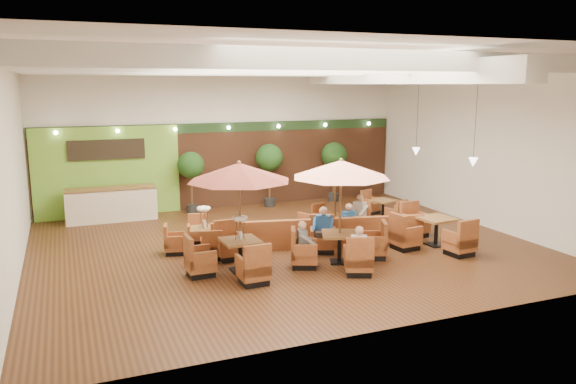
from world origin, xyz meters
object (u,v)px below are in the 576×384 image
table_5 (383,209)px  topiary_2 (334,157)px  table_1 (341,193)px  table_2 (335,186)px  table_4 (427,233)px  diner_4 (359,210)px  table_0 (237,194)px  diner_0 (359,245)px  service_counter (111,204)px  diner_1 (323,225)px  topiary_0 (191,168)px  topiary_1 (269,160)px  booth_divider (320,233)px  table_3 (197,236)px  diner_3 (348,219)px  diner_2 (304,239)px

table_5 → topiary_2: (-0.26, 3.38, 1.45)m
table_1 → table_2: bearing=88.7°
table_4 → diner_4: (-1.16, 2.01, 0.36)m
table_0 → diner_0: (2.69, -1.37, -1.24)m
service_counter → diner_1: diner_1 is taller
table_5 → diner_1: diner_1 is taller
service_counter → diner_0: size_ratio=3.81×
topiary_0 → table_4: bearing=-51.8°
table_5 → topiary_1: 4.76m
diner_1 → diner_4: bearing=-111.8°
table_4 → topiary_1: topiary_1 is taller
booth_divider → diner_0: bearing=-80.2°
table_0 → topiary_0: 6.93m
service_counter → table_0: 7.30m
service_counter → topiary_1: topiary_1 is taller
booth_divider → table_2: size_ratio=2.62×
topiary_1 → booth_divider: bearing=-95.7°
booth_divider → diner_4: size_ratio=7.86×
table_1 → table_3: table_1 is taller
diner_3 → service_counter: bearing=121.9°
service_counter → booth_divider: (5.28, -5.64, -0.15)m
table_3 → topiary_0: size_ratio=1.04×
diner_0 → diner_3: bearing=93.5°
table_1 → diner_3: table_1 is taller
service_counter → table_0: (2.49, -6.71, 1.41)m
diner_0 → booth_divider: bearing=113.4°
table_3 → diner_1: table_3 is taller
service_counter → table_4: bearing=-39.0°
diner_1 → table_2: bearing=-95.3°
table_4 → diner_0: diner_0 is taller
booth_divider → table_2: bearing=58.0°
topiary_2 → table_5: bearing=-85.7°
table_0 → diner_2: 2.11m
service_counter → diner_1: size_ratio=3.60×
topiary_1 → service_counter: bearing=-178.0°
diner_0 → topiary_0: bearing=131.5°
table_0 → table_5: (6.38, 3.53, -1.67)m
table_2 → table_5: (2.63, 1.47, -1.27)m
table_3 → diner_0: size_ratio=2.98×
table_4 → diner_4: bearing=114.8°
diner_3 → diner_4: bearing=28.2°
table_5 → diner_1: (-3.69, -2.86, 0.45)m
table_1 → table_5: 5.58m
topiary_1 → table_3: bearing=-129.1°
table_4 → topiary_1: (-2.37, 6.86, 1.41)m
diner_2 → table_1: bearing=103.9°
diner_0 → diner_2: (-1.02, 1.02, -0.01)m
table_5 → topiary_0: bearing=131.1°
table_5 → service_counter: bearing=140.6°
table_2 → diner_2: 3.30m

